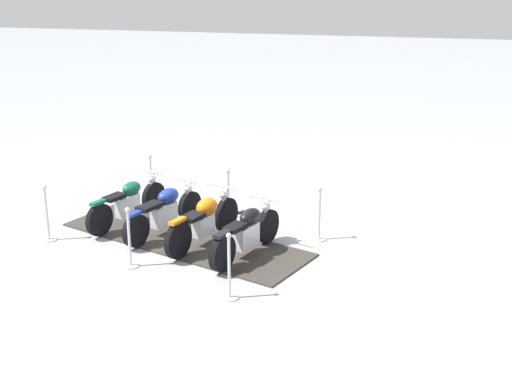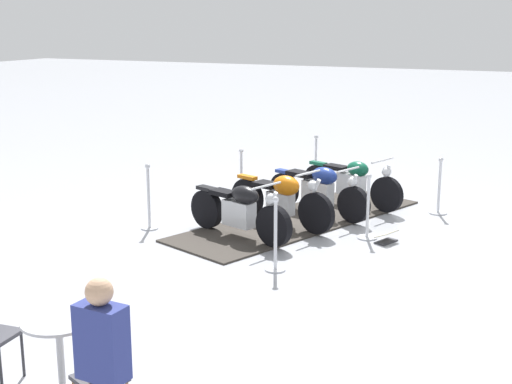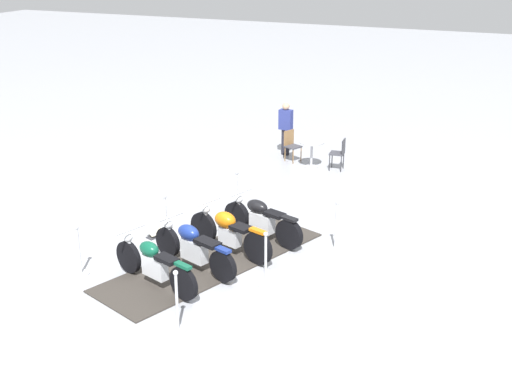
{
  "view_description": "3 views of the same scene",
  "coord_description": "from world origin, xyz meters",
  "px_view_note": "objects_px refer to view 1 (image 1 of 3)",
  "views": [
    {
      "loc": [
        4.36,
        -11.83,
        5.24
      ],
      "look_at": [
        1.44,
        0.14,
        1.07
      ],
      "focal_mm": 47.95,
      "sensor_mm": 36.0,
      "label": 1
    },
    {
      "loc": [
        11.73,
        4.55,
        3.57
      ],
      "look_at": [
        1.71,
        -0.07,
        0.9
      ],
      "focal_mm": 50.85,
      "sensor_mm": 36.0,
      "label": 2
    },
    {
      "loc": [
        -11.32,
        -5.9,
        6.33
      ],
      "look_at": [
        2.47,
        0.09,
        0.68
      ],
      "focal_mm": 47.65,
      "sensor_mm": 36.0,
      "label": 3
    }
  ],
  "objects_px": {
    "stanchion_right_rear": "(151,185)",
    "stanchion_left_front": "(229,276)",
    "stanchion_left_rear": "(47,221)",
    "stanchion_right_front": "(319,222)",
    "stanchion_left_mid": "(130,246)",
    "motorcycle_navy": "(165,211)",
    "motorcycle_forest": "(129,202)",
    "motorcycle_black": "(247,232)",
    "stanchion_right_mid": "(228,202)",
    "info_placard": "(237,210)",
    "motorcycle_copper": "(204,219)"
  },
  "relations": [
    {
      "from": "stanchion_right_rear",
      "to": "stanchion_left_front",
      "type": "bearing_deg",
      "value": -54.39
    },
    {
      "from": "stanchion_left_rear",
      "to": "stanchion_right_front",
      "type": "distance_m",
      "value": 5.34
    },
    {
      "from": "stanchion_left_mid",
      "to": "stanchion_left_front",
      "type": "height_order",
      "value": "stanchion_left_front"
    },
    {
      "from": "motorcycle_navy",
      "to": "stanchion_right_front",
      "type": "distance_m",
      "value": 3.09
    },
    {
      "from": "motorcycle_forest",
      "to": "stanchion_right_rear",
      "type": "height_order",
      "value": "stanchion_right_rear"
    },
    {
      "from": "motorcycle_black",
      "to": "stanchion_right_mid",
      "type": "bearing_deg",
      "value": 43.58
    },
    {
      "from": "stanchion_right_mid",
      "to": "info_placard",
      "type": "height_order",
      "value": "stanchion_right_mid"
    },
    {
      "from": "motorcycle_black",
      "to": "stanchion_left_rear",
      "type": "distance_m",
      "value": 4.01
    },
    {
      "from": "motorcycle_copper",
      "to": "motorcycle_navy",
      "type": "distance_m",
      "value": 1.0
    },
    {
      "from": "motorcycle_forest",
      "to": "info_placard",
      "type": "relative_size",
      "value": 4.95
    },
    {
      "from": "motorcycle_black",
      "to": "motorcycle_copper",
      "type": "height_order",
      "value": "motorcycle_copper"
    },
    {
      "from": "stanchion_right_rear",
      "to": "stanchion_left_rear",
      "type": "bearing_deg",
      "value": -110.2
    },
    {
      "from": "motorcycle_navy",
      "to": "info_placard",
      "type": "xyz_separation_m",
      "value": [
        1.06,
        1.55,
        -0.44
      ]
    },
    {
      "from": "motorcycle_black",
      "to": "stanchion_right_front",
      "type": "relative_size",
      "value": 1.94
    },
    {
      "from": "motorcycle_black",
      "to": "info_placard",
      "type": "relative_size",
      "value": 4.78
    },
    {
      "from": "stanchion_right_rear",
      "to": "stanchion_left_mid",
      "type": "relative_size",
      "value": 0.94
    },
    {
      "from": "stanchion_right_mid",
      "to": "stanchion_right_front",
      "type": "bearing_deg",
      "value": -20.2
    },
    {
      "from": "stanchion_right_mid",
      "to": "stanchion_left_mid",
      "type": "height_order",
      "value": "stanchion_left_mid"
    },
    {
      "from": "motorcycle_forest",
      "to": "stanchion_left_mid",
      "type": "height_order",
      "value": "stanchion_left_mid"
    },
    {
      "from": "stanchion_left_rear",
      "to": "stanchion_right_rear",
      "type": "bearing_deg",
      "value": 69.8
    },
    {
      "from": "info_placard",
      "to": "stanchion_right_front",
      "type": "bearing_deg",
      "value": -8.96
    },
    {
      "from": "stanchion_right_mid",
      "to": "stanchion_left_mid",
      "type": "distance_m",
      "value": 3.0
    },
    {
      "from": "stanchion_right_rear",
      "to": "stanchion_left_front",
      "type": "distance_m",
      "value": 5.34
    },
    {
      "from": "motorcycle_forest",
      "to": "stanchion_left_front",
      "type": "relative_size",
      "value": 1.92
    },
    {
      "from": "stanchion_right_rear",
      "to": "motorcycle_forest",
      "type": "bearing_deg",
      "value": -84.37
    },
    {
      "from": "motorcycle_navy",
      "to": "stanchion_right_rear",
      "type": "bearing_deg",
      "value": 48.55
    },
    {
      "from": "motorcycle_copper",
      "to": "info_placard",
      "type": "height_order",
      "value": "motorcycle_copper"
    },
    {
      "from": "stanchion_right_rear",
      "to": "stanchion_left_mid",
      "type": "height_order",
      "value": "stanchion_left_mid"
    },
    {
      "from": "motorcycle_copper",
      "to": "stanchion_right_rear",
      "type": "xyz_separation_m",
      "value": [
        -2.04,
        2.31,
        -0.19
      ]
    },
    {
      "from": "motorcycle_navy",
      "to": "stanchion_left_front",
      "type": "xyz_separation_m",
      "value": [
        2.01,
        -2.37,
        -0.1
      ]
    },
    {
      "from": "stanchion_left_mid",
      "to": "stanchion_right_mid",
      "type": "bearing_deg",
      "value": 69.8
    },
    {
      "from": "motorcycle_black",
      "to": "stanchion_left_front",
      "type": "bearing_deg",
      "value": -157.0
    },
    {
      "from": "stanchion_right_rear",
      "to": "motorcycle_copper",
      "type": "bearing_deg",
      "value": -48.6
    },
    {
      "from": "stanchion_left_mid",
      "to": "stanchion_right_front",
      "type": "distance_m",
      "value": 3.73
    },
    {
      "from": "motorcycle_forest",
      "to": "stanchion_right_front",
      "type": "bearing_deg",
      "value": -69.75
    },
    {
      "from": "motorcycle_black",
      "to": "info_placard",
      "type": "bearing_deg",
      "value": 38.17
    },
    {
      "from": "stanchion_right_mid",
      "to": "stanchion_right_rear",
      "type": "relative_size",
      "value": 1.03
    },
    {
      "from": "stanchion_right_front",
      "to": "motorcycle_black",
      "type": "bearing_deg",
      "value": -135.98
    },
    {
      "from": "motorcycle_copper",
      "to": "stanchion_left_rear",
      "type": "relative_size",
      "value": 1.93
    },
    {
      "from": "motorcycle_copper",
      "to": "stanchion_right_mid",
      "type": "xyz_separation_m",
      "value": [
        0.04,
        1.55,
        -0.17
      ]
    },
    {
      "from": "stanchion_right_mid",
      "to": "stanchion_left_front",
      "type": "height_order",
      "value": "stanchion_left_front"
    },
    {
      "from": "stanchion_right_front",
      "to": "info_placard",
      "type": "distance_m",
      "value": 2.3
    },
    {
      "from": "motorcycle_black",
      "to": "stanchion_left_rear",
      "type": "height_order",
      "value": "stanchion_left_rear"
    },
    {
      "from": "motorcycle_copper",
      "to": "stanchion_right_front",
      "type": "xyz_separation_m",
      "value": [
        2.11,
        0.78,
        -0.14
      ]
    },
    {
      "from": "motorcycle_black",
      "to": "stanchion_left_mid",
      "type": "distance_m",
      "value": 2.14
    },
    {
      "from": "motorcycle_forest",
      "to": "stanchion_left_rear",
      "type": "distance_m",
      "value": 1.69
    },
    {
      "from": "motorcycle_navy",
      "to": "info_placard",
      "type": "distance_m",
      "value": 1.93
    },
    {
      "from": "stanchion_right_mid",
      "to": "stanchion_right_front",
      "type": "relative_size",
      "value": 1.0
    },
    {
      "from": "stanchion_right_mid",
      "to": "info_placard",
      "type": "relative_size",
      "value": 2.46
    },
    {
      "from": "motorcycle_navy",
      "to": "stanchion_right_front",
      "type": "height_order",
      "value": "stanchion_right_front"
    }
  ]
}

